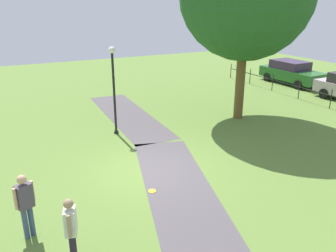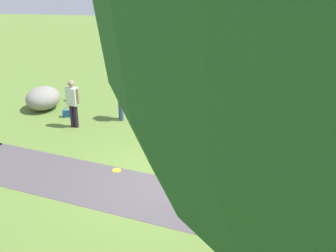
{
  "view_description": "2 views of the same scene",
  "coord_description": "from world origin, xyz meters",
  "px_view_note": "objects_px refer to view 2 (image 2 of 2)",
  "views": [
    {
      "loc": [
        9.81,
        -4.26,
        5.44
      ],
      "look_at": [
        -0.21,
        0.8,
        1.38
      ],
      "focal_mm": 37.21,
      "sensor_mm": 36.0,
      "label": 1
    },
    {
      "loc": [
        -1.14,
        9.88,
        6.01
      ],
      "look_at": [
        -0.04,
        -0.62,
        1.35
      ],
      "focal_mm": 47.69,
      "sensor_mm": 36.0,
      "label": 2
    }
  ],
  "objects_px": {
    "lamp_post": "(330,109)",
    "woman_with_handbag": "(73,101)",
    "backpack_by_boulder": "(73,96)",
    "handbag_on_grass": "(67,113)",
    "frisbee_on_grass": "(117,170)",
    "man_near_boulder": "(120,93)",
    "lawn_boulder": "(43,98)"
  },
  "relations": [
    {
      "from": "lamp_post",
      "to": "woman_with_handbag",
      "type": "height_order",
      "value": "lamp_post"
    },
    {
      "from": "man_near_boulder",
      "to": "lamp_post",
      "type": "bearing_deg",
      "value": 144.12
    },
    {
      "from": "handbag_on_grass",
      "to": "frisbee_on_grass",
      "type": "height_order",
      "value": "handbag_on_grass"
    },
    {
      "from": "man_near_boulder",
      "to": "frisbee_on_grass",
      "type": "bearing_deg",
      "value": 99.43
    },
    {
      "from": "lamp_post",
      "to": "woman_with_handbag",
      "type": "xyz_separation_m",
      "value": [
        7.18,
        -3.41,
        -1.36
      ]
    },
    {
      "from": "frisbee_on_grass",
      "to": "backpack_by_boulder",
      "type": "bearing_deg",
      "value": -61.63
    },
    {
      "from": "man_near_boulder",
      "to": "frisbee_on_grass",
      "type": "xyz_separation_m",
      "value": [
        -0.59,
        3.54,
        -0.96
      ]
    },
    {
      "from": "man_near_boulder",
      "to": "backpack_by_boulder",
      "type": "distance_m",
      "value": 2.88
    },
    {
      "from": "backpack_by_boulder",
      "to": "woman_with_handbag",
      "type": "bearing_deg",
      "value": 108.38
    },
    {
      "from": "lawn_boulder",
      "to": "backpack_by_boulder",
      "type": "xyz_separation_m",
      "value": [
        -0.8,
        -0.94,
        -0.21
      ]
    },
    {
      "from": "woman_with_handbag",
      "to": "frisbee_on_grass",
      "type": "bearing_deg",
      "value": 125.79
    },
    {
      "from": "man_near_boulder",
      "to": "backpack_by_boulder",
      "type": "height_order",
      "value": "man_near_boulder"
    },
    {
      "from": "lamp_post",
      "to": "frisbee_on_grass",
      "type": "bearing_deg",
      "value": -6.96
    },
    {
      "from": "man_near_boulder",
      "to": "handbag_on_grass",
      "type": "bearing_deg",
      "value": -1.25
    },
    {
      "from": "lamp_post",
      "to": "handbag_on_grass",
      "type": "distance_m",
      "value": 9.03
    },
    {
      "from": "woman_with_handbag",
      "to": "backpack_by_boulder",
      "type": "relative_size",
      "value": 4.02
    },
    {
      "from": "backpack_by_boulder",
      "to": "frisbee_on_grass",
      "type": "distance_m",
      "value": 5.91
    },
    {
      "from": "lawn_boulder",
      "to": "man_near_boulder",
      "type": "relative_size",
      "value": 0.92
    },
    {
      "from": "woman_with_handbag",
      "to": "frisbee_on_grass",
      "type": "relative_size",
      "value": 6.69
    },
    {
      "from": "lawn_boulder",
      "to": "woman_with_handbag",
      "type": "bearing_deg",
      "value": 137.26
    },
    {
      "from": "woman_with_handbag",
      "to": "frisbee_on_grass",
      "type": "height_order",
      "value": "woman_with_handbag"
    },
    {
      "from": "handbag_on_grass",
      "to": "frisbee_on_grass",
      "type": "bearing_deg",
      "value": 125.09
    },
    {
      "from": "lawn_boulder",
      "to": "handbag_on_grass",
      "type": "distance_m",
      "value": 1.31
    },
    {
      "from": "man_near_boulder",
      "to": "handbag_on_grass",
      "type": "distance_m",
      "value": 2.1
    },
    {
      "from": "lawn_boulder",
      "to": "backpack_by_boulder",
      "type": "relative_size",
      "value": 3.86
    },
    {
      "from": "lamp_post",
      "to": "lawn_boulder",
      "type": "height_order",
      "value": "lamp_post"
    },
    {
      "from": "woman_with_handbag",
      "to": "backpack_by_boulder",
      "type": "xyz_separation_m",
      "value": [
        0.8,
        -2.42,
        -0.73
      ]
    },
    {
      "from": "man_near_boulder",
      "to": "backpack_by_boulder",
      "type": "xyz_separation_m",
      "value": [
        2.22,
        -1.66,
        -0.78
      ]
    },
    {
      "from": "woman_with_handbag",
      "to": "man_near_boulder",
      "type": "distance_m",
      "value": 1.61
    },
    {
      "from": "handbag_on_grass",
      "to": "frisbee_on_grass",
      "type": "distance_m",
      "value": 4.38
    },
    {
      "from": "lawn_boulder",
      "to": "backpack_by_boulder",
      "type": "distance_m",
      "value": 1.25
    },
    {
      "from": "lamp_post",
      "to": "man_near_boulder",
      "type": "bearing_deg",
      "value": -35.88
    }
  ]
}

